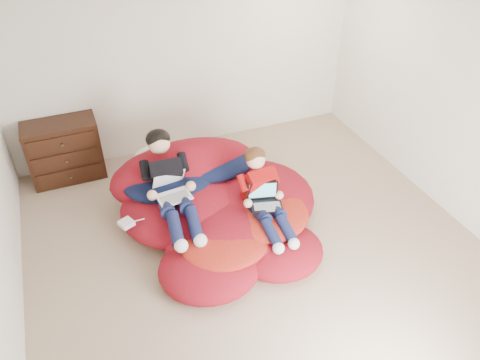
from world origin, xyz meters
The scene contains 9 objects.
room_shell centered at (0.00, 0.00, 0.22)m, with size 5.10×5.10×2.77m.
dresser centered at (-1.82, 2.25, 0.42)m, with size 0.94×0.53×0.84m.
beanbag_pile centered at (-0.27, 0.62, 0.26)m, with size 2.40×2.31×0.90m.
cream_pillow centered at (-0.82, 1.38, 0.62)m, with size 0.43×0.27×0.27m, color #ECE5CD.
older_boy centered at (-0.77, 0.72, 0.71)m, with size 0.41×1.34×0.81m.
younger_boy centered at (0.16, 0.19, 0.65)m, with size 0.35×1.04×0.77m.
laptop_white centered at (-0.77, 0.62, 0.65)m, with size 0.39×0.42×0.24m.
laptop_black centered at (0.16, 0.14, 0.57)m, with size 0.40×0.34×0.26m.
power_adapter centered at (-1.33, 0.50, 0.42)m, with size 0.14×0.14×0.05m, color white.
Camera 1 is at (-1.61, -3.50, 3.83)m, focal length 35.00 mm.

